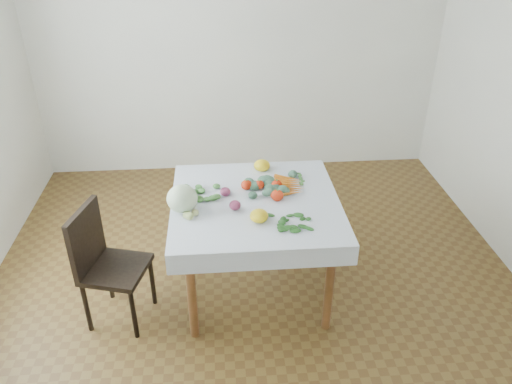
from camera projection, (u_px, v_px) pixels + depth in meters
ground at (256, 287)px, 3.73m from camera, size 4.00×4.00×0.00m
back_wall at (239, 40)px, 4.77m from camera, size 4.00×0.04×2.70m
table at (256, 213)px, 3.40m from camera, size 1.00×1.00×0.75m
tablecloth at (256, 201)px, 3.35m from camera, size 1.12×1.12×0.01m
chair at (103, 259)px, 3.24m from camera, size 0.47×0.47×0.85m
cabbage at (182, 199)px, 3.20m from camera, size 0.26×0.26×0.18m
tomato_a at (247, 185)px, 3.46m from camera, size 0.09×0.09×0.07m
tomato_b at (277, 195)px, 3.33m from camera, size 0.11×0.11×0.08m
tomato_c at (259, 185)px, 3.47m from camera, size 0.08×0.08×0.06m
tomato_d at (277, 185)px, 3.46m from camera, size 0.09×0.09×0.07m
heirloom_back at (262, 165)px, 3.70m from camera, size 0.14×0.14×0.08m
heirloom_front at (259, 216)px, 3.11m from camera, size 0.13×0.13×0.08m
onion_a at (225, 192)px, 3.39m from camera, size 0.09×0.09×0.06m
onion_b at (235, 205)px, 3.24m from camera, size 0.09×0.09×0.06m
tomatillo_cluster at (197, 214)px, 3.17m from camera, size 0.11×0.10×0.04m
carrot_bunch at (289, 186)px, 3.50m from camera, size 0.20×0.31×0.03m
kale_bunch at (271, 184)px, 3.49m from camera, size 0.37×0.29×0.05m
basil_bunch at (291, 222)px, 3.11m from camera, size 0.26×0.22×0.01m
dill_bunch at (202, 193)px, 3.41m from camera, size 0.24×0.22×0.03m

